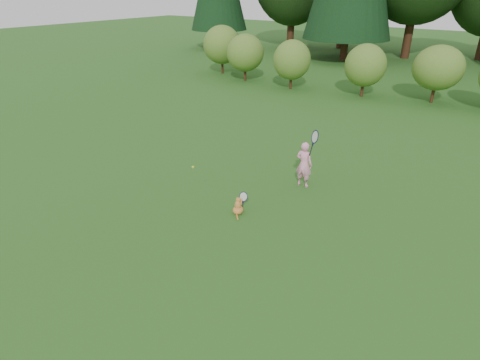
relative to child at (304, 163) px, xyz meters
The scene contains 5 objects.
ground 2.91m from the child, 109.92° to the right, with size 100.00×100.00×0.00m, color #225116.
shrub_row 10.40m from the child, 95.35° to the left, with size 28.00×3.00×2.80m, color #4E6A21, non-canonical shape.
child is the anchor object (origin of this frame).
cat 2.31m from the child, 105.18° to the right, with size 0.39×0.64×0.57m.
tennis_ball 3.12m from the child, 119.50° to the right, with size 0.06×0.06×0.06m.
Camera 1 is at (5.17, -6.25, 4.91)m, focal length 30.00 mm.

